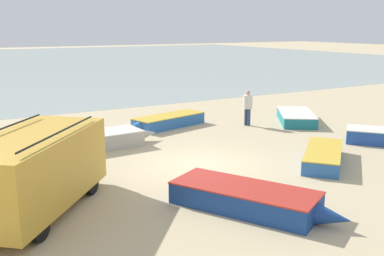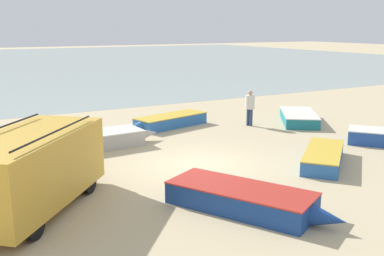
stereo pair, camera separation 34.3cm
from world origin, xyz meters
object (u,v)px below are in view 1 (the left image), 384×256
object	(u,v)px
fisherman_0	(248,105)
parked_van	(33,170)
fishing_rowboat_2	(167,121)
fishing_rowboat_4	(250,199)
fishing_rowboat_0	(324,155)
fishing_rowboat_3	(92,141)
fishing_rowboat_6	(296,117)

from	to	relation	value
fisherman_0	parked_van	bearing A→B (deg)	-170.01
parked_van	fishing_rowboat_2	distance (m)	10.74
fishing_rowboat_4	fisherman_0	xyz separation A→B (m)	(6.33, 8.52, 0.74)
fishing_rowboat_0	fishing_rowboat_3	xyz separation A→B (m)	(-6.72, 5.96, 0.06)
parked_van	fishing_rowboat_3	size ratio (longest dim) A/B	0.96
fishing_rowboat_0	parked_van	bearing A→B (deg)	135.97
fishing_rowboat_3	fishing_rowboat_4	world-z (taller)	fishing_rowboat_3
fishing_rowboat_6	fisherman_0	size ratio (longest dim) A/B	2.34
fishing_rowboat_6	parked_van	bearing A→B (deg)	145.30
fishing_rowboat_2	fisherman_0	distance (m)	4.09
parked_van	fishing_rowboat_6	size ratio (longest dim) A/B	1.24
fishing_rowboat_0	fishing_rowboat_4	size ratio (longest dim) A/B	0.81
fishing_rowboat_4	fishing_rowboat_6	bearing A→B (deg)	102.96
parked_van	fisherman_0	size ratio (longest dim) A/B	2.91
fishing_rowboat_0	fisherman_0	xyz separation A→B (m)	(1.34, 6.37, 0.79)
parked_van	fisherman_0	distance (m)	12.71
fishing_rowboat_3	fisherman_0	distance (m)	8.10
fisherman_0	fishing_rowboat_3	bearing A→B (deg)	165.98
fishing_rowboat_0	fisherman_0	size ratio (longest dim) A/B	2.16
parked_van	fishing_rowboat_0	bearing A→B (deg)	-53.23
parked_van	fishing_rowboat_4	xyz separation A→B (m)	(5.00, -2.77, -0.86)
fishing_rowboat_2	fishing_rowboat_4	world-z (taller)	fishing_rowboat_4
fishing_rowboat_2	fishing_rowboat_4	xyz separation A→B (m)	(-2.69, -10.22, 0.03)
fishing_rowboat_6	fisherman_0	xyz separation A→B (m)	(-2.70, 0.55, 0.78)
fishing_rowboat_3	fishing_rowboat_4	bearing A→B (deg)	-81.56
fishing_rowboat_0	fishing_rowboat_2	size ratio (longest dim) A/B	0.83
fishing_rowboat_0	fishing_rowboat_4	distance (m)	5.43
fisherman_0	fishing_rowboat_6	bearing A→B (deg)	-28.46
fishing_rowboat_0	fishing_rowboat_6	world-z (taller)	fishing_rowboat_6
fishing_rowboat_3	fisherman_0	xyz separation A→B (m)	(8.06, 0.41, 0.73)
fishing_rowboat_3	fishing_rowboat_0	bearing A→B (deg)	-45.16
fishing_rowboat_4	fishing_rowboat_0	bearing A→B (deg)	84.83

